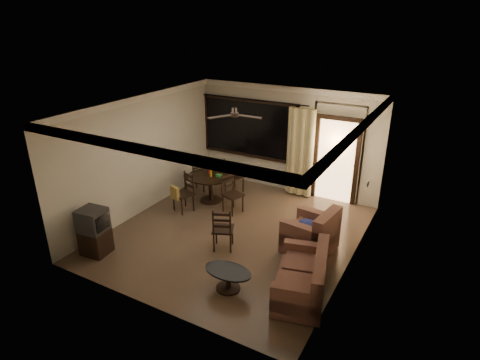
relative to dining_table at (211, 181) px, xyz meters
The scene contains 12 objects.
ground 1.85m from the dining_table, 39.78° to the right, with size 5.50×5.50×0.00m, color #7F6651.
room_shell 2.42m from the dining_table, 18.23° to the left, with size 5.50×6.70×5.50m.
dining_table is the anchor object (origin of this frame).
dining_chair_west 0.78m from the dining_table, 158.76° to the left, with size 0.53×0.53×0.95m.
dining_chair_east 0.88m from the dining_table, 18.57° to the right, with size 0.53×0.53×0.95m.
dining_chair_south 0.90m from the dining_table, 108.60° to the right, with size 0.53×0.57×0.95m.
dining_chair_north 0.83m from the dining_table, 71.64° to the left, with size 0.53×0.53×0.95m.
tv_cabinet 3.24m from the dining_table, 102.31° to the right, with size 0.56×0.51×0.98m.
sofa 4.18m from the dining_table, 34.87° to the right, with size 1.14×1.65×0.80m.
armchair 3.24m from the dining_table, 17.97° to the right, with size 1.02×1.02×0.92m.
coffee_table 3.63m from the dining_table, 52.39° to the right, with size 0.87×0.52×0.38m.
side_chair 2.32m from the dining_table, 50.92° to the right, with size 0.55×0.55×0.94m.
Camera 1 is at (3.84, -6.68, 4.50)m, focal length 30.00 mm.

